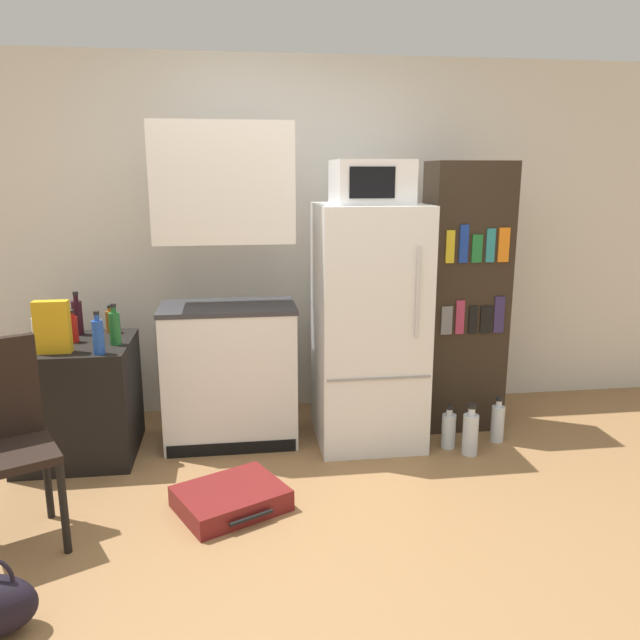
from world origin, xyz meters
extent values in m
plane|color=olive|center=(0.00, 0.00, 0.00)|extent=(24.00, 24.00, 0.00)
cube|color=silver|center=(0.20, 2.00, 1.25)|extent=(6.40, 0.10, 2.49)
cube|color=black|center=(-1.39, 1.28, 0.36)|extent=(0.68, 0.65, 0.72)
cube|color=white|center=(-0.46, 1.37, 0.44)|extent=(0.83, 0.46, 0.87)
cube|color=#333338|center=(-0.46, 1.37, 0.89)|extent=(0.85, 0.47, 0.03)
cube|color=white|center=(-0.46, 1.37, 1.65)|extent=(0.83, 0.39, 0.70)
cube|color=black|center=(-0.46, 1.13, 0.04)|extent=(0.80, 0.01, 0.08)
cube|color=white|center=(0.42, 1.28, 0.76)|extent=(0.66, 0.64, 1.53)
cube|color=gray|center=(0.42, 0.95, 0.52)|extent=(0.63, 0.01, 0.01)
cylinder|color=silver|center=(0.64, 0.94, 1.04)|extent=(0.02, 0.02, 0.53)
cube|color=silver|center=(0.42, 1.28, 1.66)|extent=(0.46, 0.43, 0.26)
cube|color=black|center=(0.38, 1.06, 1.66)|extent=(0.26, 0.01, 0.18)
cube|color=#2D2319|center=(1.11, 1.43, 0.89)|extent=(0.52, 0.34, 1.78)
cube|color=slate|center=(0.93, 1.26, 0.79)|extent=(0.07, 0.01, 0.18)
cube|color=#A33351|center=(1.02, 1.26, 0.80)|extent=(0.06, 0.01, 0.22)
cube|color=black|center=(1.11, 1.26, 0.78)|extent=(0.05, 0.01, 0.18)
cube|color=black|center=(1.19, 1.26, 0.78)|extent=(0.07, 0.01, 0.18)
cube|color=#332856|center=(1.28, 1.26, 0.81)|extent=(0.07, 0.01, 0.24)
cube|color=gold|center=(0.93, 1.26, 1.26)|extent=(0.05, 0.01, 0.20)
cube|color=#193899|center=(1.02, 1.26, 1.28)|extent=(0.06, 0.01, 0.24)
cube|color=#1E7033|center=(1.11, 1.26, 1.24)|extent=(0.07, 0.01, 0.18)
cube|color=teal|center=(1.19, 1.26, 1.26)|extent=(0.06, 0.01, 0.21)
cube|color=orange|center=(1.28, 1.26, 1.27)|extent=(0.07, 0.01, 0.22)
cylinder|color=white|center=(-1.56, 1.24, 0.80)|extent=(0.06, 0.06, 0.17)
cylinder|color=white|center=(-1.56, 1.24, 0.90)|extent=(0.03, 0.03, 0.03)
cylinder|color=black|center=(-1.56, 1.24, 0.92)|extent=(0.03, 0.03, 0.02)
cylinder|color=#AD1914|center=(-1.39, 1.31, 0.79)|extent=(0.06, 0.06, 0.15)
cylinder|color=#AD1914|center=(-1.39, 1.31, 0.88)|extent=(0.03, 0.03, 0.03)
cylinder|color=black|center=(-1.39, 1.31, 0.90)|extent=(0.03, 0.03, 0.02)
cylinder|color=#1E47A3|center=(-1.18, 1.02, 0.81)|extent=(0.06, 0.06, 0.19)
cylinder|color=#1E47A3|center=(-1.18, 1.02, 0.93)|extent=(0.03, 0.03, 0.03)
cylinder|color=black|center=(-1.18, 1.02, 0.95)|extent=(0.03, 0.03, 0.02)
cylinder|color=#1E6028|center=(-1.12, 1.21, 0.81)|extent=(0.07, 0.07, 0.19)
cylinder|color=#1E6028|center=(-1.12, 1.21, 0.93)|extent=(0.03, 0.03, 0.03)
cylinder|color=black|center=(-1.12, 1.21, 0.95)|extent=(0.03, 0.03, 0.02)
cylinder|color=black|center=(-1.40, 1.49, 0.82)|extent=(0.06, 0.06, 0.21)
cylinder|color=black|center=(-1.40, 1.49, 0.95)|extent=(0.03, 0.03, 0.04)
cylinder|color=black|center=(-1.40, 1.49, 0.98)|extent=(0.03, 0.03, 0.02)
cylinder|color=brown|center=(-1.20, 1.52, 0.79)|extent=(0.06, 0.06, 0.14)
cylinder|color=brown|center=(-1.20, 1.52, 0.87)|extent=(0.03, 0.03, 0.02)
cylinder|color=black|center=(-1.20, 1.52, 0.89)|extent=(0.03, 0.03, 0.01)
cube|color=gold|center=(-1.43, 1.08, 0.87)|extent=(0.19, 0.07, 0.30)
cylinder|color=black|center=(-1.21, 0.21, 0.22)|extent=(0.04, 0.04, 0.44)
cylinder|color=black|center=(-1.37, 0.53, 0.22)|extent=(0.04, 0.04, 0.44)
cube|color=black|center=(-1.46, 0.29, 0.46)|extent=(0.54, 0.54, 0.04)
cube|color=maroon|center=(-0.47, 0.49, 0.06)|extent=(0.65, 0.60, 0.11)
cylinder|color=black|center=(-0.37, 0.29, 0.06)|extent=(0.22, 0.12, 0.02)
cylinder|color=silver|center=(1.25, 1.11, 0.12)|extent=(0.08, 0.08, 0.24)
cylinder|color=silver|center=(1.25, 1.11, 0.26)|extent=(0.04, 0.04, 0.04)
cylinder|color=black|center=(1.25, 1.11, 0.29)|extent=(0.04, 0.04, 0.02)
cylinder|color=silver|center=(0.91, 1.06, 0.11)|extent=(0.09, 0.09, 0.22)
cylinder|color=silver|center=(0.91, 1.06, 0.24)|extent=(0.04, 0.04, 0.04)
cylinder|color=black|center=(0.91, 1.06, 0.27)|extent=(0.05, 0.05, 0.02)
cylinder|color=silver|center=(1.01, 0.95, 0.13)|extent=(0.10, 0.10, 0.26)
cylinder|color=silver|center=(1.01, 0.95, 0.28)|extent=(0.04, 0.04, 0.05)
cylinder|color=black|center=(1.01, 0.95, 0.32)|extent=(0.05, 0.05, 0.03)
camera|label=1|loc=(-0.41, -2.49, 1.71)|focal=35.00mm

